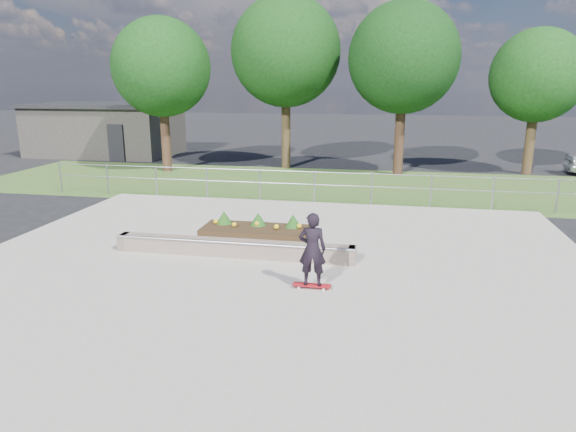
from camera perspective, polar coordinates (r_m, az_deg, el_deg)
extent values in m
plane|color=black|center=(11.31, -2.45, -7.26)|extent=(120.00, 120.00, 0.00)
cube|color=#355421|center=(21.75, 4.22, 3.48)|extent=(30.00, 8.00, 0.02)
cube|color=#9B948A|center=(11.29, -2.45, -7.11)|extent=(15.00, 15.00, 0.06)
cylinder|color=#95989D|center=(21.94, -23.94, 3.92)|extent=(0.06, 0.06, 1.20)
cylinder|color=gray|center=(20.87, -19.41, 3.86)|extent=(0.06, 0.06, 1.20)
cylinder|color=gray|center=(19.94, -14.42, 3.76)|extent=(0.06, 0.06, 1.20)
cylinder|color=gray|center=(19.18, -8.99, 3.62)|extent=(0.06, 0.06, 1.20)
cylinder|color=gray|center=(18.60, -3.17, 3.44)|extent=(0.06, 0.06, 1.20)
cylinder|color=gray|center=(18.23, 2.95, 3.21)|extent=(0.06, 0.06, 1.20)
cylinder|color=gray|center=(18.07, 9.25, 2.93)|extent=(0.06, 0.06, 1.20)
cylinder|color=gray|center=(18.13, 15.58, 2.62)|extent=(0.06, 0.06, 1.20)
cylinder|color=#95999D|center=(18.41, 21.79, 2.28)|extent=(0.06, 0.06, 1.20)
cylinder|color=#94969C|center=(18.90, 27.75, 1.93)|extent=(0.06, 0.06, 1.20)
cylinder|color=gray|center=(18.13, 2.97, 4.91)|extent=(20.00, 0.04, 0.04)
cylinder|color=gray|center=(18.21, 2.96, 3.52)|extent=(20.00, 0.04, 0.04)
cube|color=#2D2B28|center=(32.77, -19.54, 8.92)|extent=(8.00, 5.00, 2.80)
cube|color=black|center=(32.67, -19.77, 11.53)|extent=(8.40, 5.40, 0.20)
cube|color=black|center=(29.61, -18.57, 7.69)|extent=(0.90, 0.10, 2.00)
cylinder|color=#331E14|center=(25.59, -13.42, 8.10)|extent=(0.44, 0.44, 2.93)
sphere|color=black|center=(25.45, -13.89, 15.75)|extent=(4.55, 4.55, 4.55)
cylinder|color=#312213|center=(25.80, -0.23, 9.05)|extent=(0.44, 0.44, 3.38)
sphere|color=black|center=(25.72, -0.23, 17.82)|extent=(5.25, 5.25, 5.25)
cylinder|color=black|center=(24.35, 12.24, 8.12)|extent=(0.44, 0.44, 3.15)
sphere|color=black|center=(24.23, 12.73, 16.78)|extent=(4.90, 4.90, 4.90)
cylinder|color=#342415|center=(26.67, 25.24, 7.12)|extent=(0.44, 0.44, 2.70)
sphere|color=black|center=(26.52, 26.00, 13.86)|extent=(4.20, 4.20, 4.20)
cube|color=#6A594E|center=(12.71, -6.09, -3.57)|extent=(6.00, 0.40, 0.40)
cylinder|color=#93959B|center=(12.46, -6.39, -2.98)|extent=(6.00, 0.06, 0.06)
cube|color=brown|center=(13.81, -17.70, -2.71)|extent=(0.15, 0.42, 0.40)
cube|color=brown|center=(12.21, 7.08, -4.37)|extent=(0.15, 0.42, 0.40)
cube|color=black|center=(14.28, -3.56, -1.76)|extent=(3.00, 1.20, 0.25)
sphere|color=gold|center=(14.66, -8.03, -0.62)|extent=(0.14, 0.14, 0.14)
sphere|color=gold|center=(14.29, -6.01, -0.95)|extent=(0.14, 0.14, 0.14)
sphere|color=yellow|center=(14.32, -3.48, -0.86)|extent=(0.14, 0.14, 0.14)
sphere|color=yellow|center=(14.00, -1.30, -1.20)|extent=(0.14, 0.14, 0.14)
sphere|color=yellow|center=(14.08, 1.26, -1.11)|extent=(0.14, 0.14, 0.14)
cone|color=#1A4714|center=(14.71, -7.12, -0.13)|extent=(0.44, 0.44, 0.36)
cone|color=#174714|center=(14.43, -3.34, -0.32)|extent=(0.44, 0.44, 0.36)
cone|color=#174513|center=(14.23, 0.57, -0.52)|extent=(0.44, 0.44, 0.36)
cylinder|color=silver|center=(10.73, 1.21, -7.99)|extent=(0.05, 0.03, 0.05)
cylinder|color=silver|center=(10.90, 1.37, -7.63)|extent=(0.05, 0.03, 0.05)
cylinder|color=white|center=(10.66, 3.99, -8.17)|extent=(0.05, 0.03, 0.05)
cylinder|color=silver|center=(10.83, 4.11, -7.81)|extent=(0.05, 0.03, 0.05)
cylinder|color=#939398|center=(10.80, 1.29, -7.68)|extent=(0.02, 0.18, 0.02)
cylinder|color=#95959A|center=(10.74, 4.05, -7.86)|extent=(0.02, 0.18, 0.02)
cube|color=maroon|center=(10.76, 2.67, -7.67)|extent=(0.80, 0.21, 0.02)
imported|color=black|center=(10.49, 2.72, -3.72)|extent=(0.59, 0.41, 1.54)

